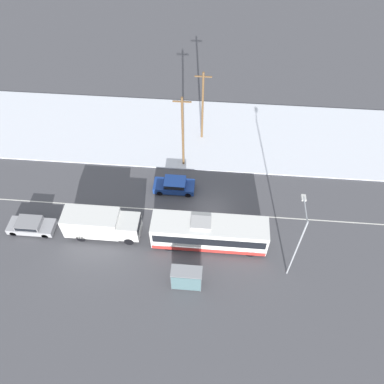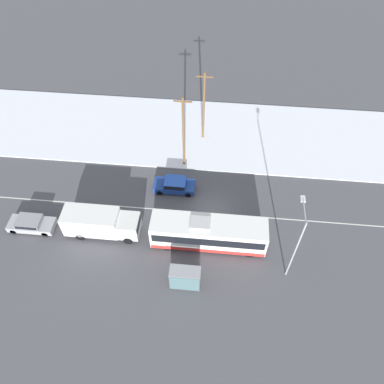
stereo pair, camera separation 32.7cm
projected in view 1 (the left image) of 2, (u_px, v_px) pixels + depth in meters
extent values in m
plane|color=#4C4C51|center=(211.00, 213.00, 37.49)|extent=(120.00, 120.00, 0.00)
cube|color=silver|center=(216.00, 134.00, 44.99)|extent=(80.00, 12.25, 0.12)
cube|color=silver|center=(211.00, 213.00, 37.49)|extent=(60.00, 0.12, 0.00)
cube|color=white|center=(209.00, 232.00, 34.10)|extent=(10.51, 2.55, 2.68)
cube|color=black|center=(209.00, 230.00, 33.85)|extent=(10.09, 2.57, 1.02)
cube|color=red|center=(209.00, 239.00, 34.94)|extent=(10.40, 2.57, 0.48)
cube|color=#B2B2B2|center=(201.00, 223.00, 33.01)|extent=(1.80, 1.40, 0.24)
cylinder|color=black|center=(250.00, 253.00, 34.03)|extent=(1.00, 0.28, 1.00)
cylinder|color=black|center=(250.00, 232.00, 35.47)|extent=(1.00, 0.28, 1.00)
cylinder|color=black|center=(169.00, 247.00, 34.43)|extent=(1.00, 0.28, 1.00)
cylinder|color=black|center=(172.00, 226.00, 35.87)|extent=(1.00, 0.28, 1.00)
cube|color=silver|center=(92.00, 222.00, 34.77)|extent=(5.15, 2.30, 2.31)
cube|color=silver|center=(130.00, 226.00, 34.78)|extent=(1.90, 2.18, 1.80)
cube|color=black|center=(139.00, 225.00, 34.45)|extent=(0.06, 1.96, 0.79)
cylinder|color=black|center=(129.00, 241.00, 34.86)|extent=(0.90, 0.26, 0.90)
cylinder|color=black|center=(133.00, 223.00, 36.16)|extent=(0.90, 0.26, 0.90)
cylinder|color=black|center=(81.00, 238.00, 35.10)|extent=(0.90, 0.26, 0.90)
cylinder|color=black|center=(87.00, 220.00, 36.40)|extent=(0.90, 0.26, 0.90)
cube|color=navy|center=(174.00, 186.00, 38.99)|extent=(4.25, 1.80, 0.70)
cube|color=navy|center=(175.00, 182.00, 38.50)|extent=(2.21, 1.66, 0.56)
cube|color=black|center=(175.00, 182.00, 38.49)|extent=(2.03, 1.69, 0.45)
cylinder|color=black|center=(160.00, 193.00, 38.76)|extent=(0.64, 0.22, 0.64)
cylinder|color=black|center=(162.00, 181.00, 39.77)|extent=(0.64, 0.22, 0.64)
cylinder|color=black|center=(188.00, 195.00, 38.61)|extent=(0.64, 0.22, 0.64)
cylinder|color=black|center=(189.00, 183.00, 39.61)|extent=(0.64, 0.22, 0.64)
cube|color=#9E9EA3|center=(32.00, 226.00, 35.82)|extent=(4.40, 1.80, 0.62)
cube|color=gray|center=(29.00, 223.00, 35.39)|extent=(2.29, 1.66, 0.50)
cube|color=black|center=(29.00, 223.00, 35.38)|extent=(2.11, 1.69, 0.40)
cylinder|color=black|center=(45.00, 236.00, 35.40)|extent=(0.64, 0.22, 0.64)
cylinder|color=black|center=(51.00, 222.00, 36.41)|extent=(0.64, 0.22, 0.64)
cylinder|color=black|center=(13.00, 233.00, 35.57)|extent=(0.64, 0.22, 0.64)
cylinder|color=black|center=(20.00, 220.00, 36.57)|extent=(0.64, 0.22, 0.64)
cylinder|color=#23232D|center=(193.00, 274.00, 32.76)|extent=(0.12, 0.12, 0.80)
cylinder|color=#23232D|center=(196.00, 274.00, 32.75)|extent=(0.12, 0.12, 0.80)
cube|color=brown|center=(195.00, 270.00, 32.19)|extent=(0.42, 0.23, 0.66)
sphere|color=tan|center=(195.00, 268.00, 31.83)|extent=(0.28, 0.28, 0.28)
cylinder|color=brown|center=(192.00, 270.00, 32.23)|extent=(0.10, 0.10, 0.63)
cylinder|color=brown|center=(198.00, 271.00, 32.21)|extent=(0.10, 0.10, 0.63)
cube|color=gray|center=(186.00, 271.00, 30.76)|extent=(2.60, 1.20, 0.06)
cube|color=slate|center=(186.00, 284.00, 31.29)|extent=(2.50, 0.04, 2.16)
cylinder|color=#474C51|center=(173.00, 271.00, 32.10)|extent=(0.08, 0.08, 2.34)
cylinder|color=#474C51|center=(202.00, 273.00, 31.97)|extent=(0.08, 0.08, 2.34)
cylinder|color=#474C51|center=(171.00, 283.00, 31.39)|extent=(0.08, 0.08, 2.34)
cylinder|color=#474C51|center=(201.00, 285.00, 31.26)|extent=(0.08, 0.08, 2.34)
cylinder|color=#9EA3A8|center=(296.00, 250.00, 30.23)|extent=(0.14, 0.14, 7.92)
cylinder|color=#9EA3A8|center=(306.00, 210.00, 28.06)|extent=(0.10, 2.41, 0.10)
cube|color=silver|center=(304.00, 198.00, 28.88)|extent=(0.36, 0.60, 0.16)
cylinder|color=brown|center=(183.00, 134.00, 38.38)|extent=(0.24, 0.24, 8.99)
cube|color=brown|center=(182.00, 102.00, 35.31)|extent=(1.80, 0.12, 0.12)
cylinder|color=brown|center=(203.00, 108.00, 41.24)|extent=(0.24, 0.24, 8.83)
cube|color=brown|center=(203.00, 77.00, 38.23)|extent=(1.80, 0.12, 0.12)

